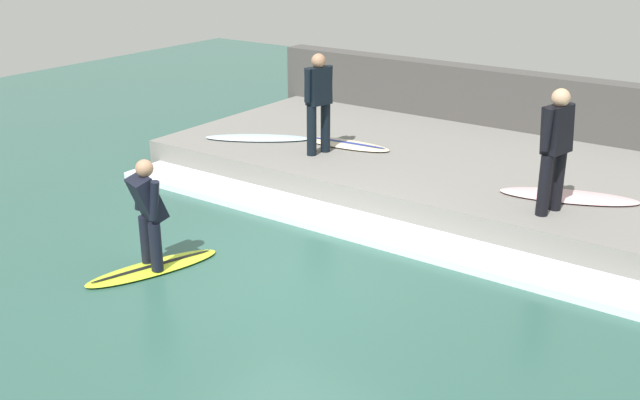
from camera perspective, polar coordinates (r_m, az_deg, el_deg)
The scene contains 11 objects.
ground_plane at distance 9.62m, azimuth -2.55°, elevation -5.18°, with size 28.00×28.00×0.00m, color #2D564C.
concrete_ledge at distance 12.86m, azimuth 8.92°, elevation 2.45°, with size 4.40×9.30×0.44m, color slate.
back_wall at distance 14.88m, azimuth 13.33°, elevation 6.78°, with size 0.50×9.77×1.51m, color #474442.
wave_foam_crest at distance 10.77m, azimuth 2.58°, elevation -1.93°, with size 0.83×8.84×0.11m, color silver.
surfboard_riding at distance 9.77m, azimuth -12.60°, elevation -5.06°, with size 1.83×1.00×0.07m.
surfer_riding at distance 9.45m, azimuth -12.98°, elevation -0.62°, with size 0.50×0.59×1.41m.
surfer_waiting_near at distance 12.50m, azimuth -0.11°, elevation 7.76°, with size 0.56×0.35×1.69m.
surfboard_waiting_near at distance 13.17m, azimuth 2.04°, elevation 4.28°, with size 0.67×1.68×0.07m.
surfer_waiting_far at distance 10.35m, azimuth 17.51°, elevation 4.06°, with size 0.57×0.37×1.71m.
surfboard_waiting_far at distance 11.25m, azimuth 18.42°, elevation 0.27°, with size 1.20×2.01×0.06m.
surfboard_spare at distance 13.59m, azimuth -4.78°, elevation 4.74°, with size 1.41×1.85×0.06m.
Camera 1 is at (-6.81, -5.33, 4.20)m, focal length 42.00 mm.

